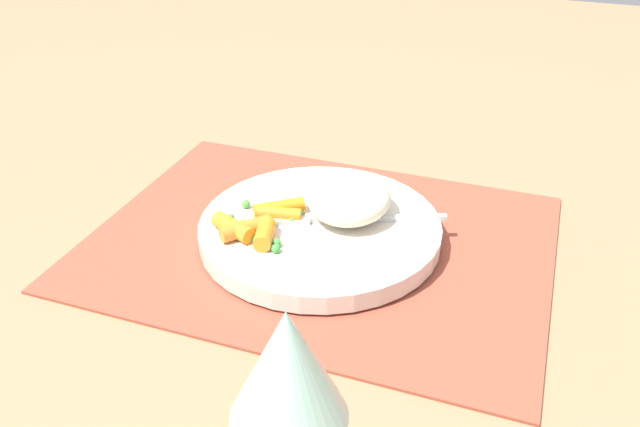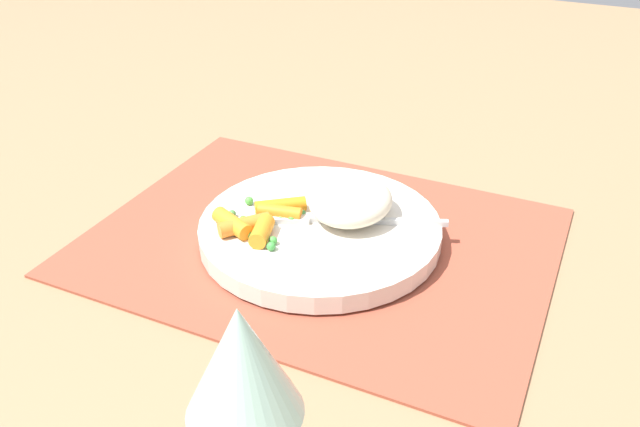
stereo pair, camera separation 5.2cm
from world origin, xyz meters
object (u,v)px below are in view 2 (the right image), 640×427
Objects in this scene: rice_mound at (351,200)px; carrot_portion at (258,220)px; plate at (320,230)px; fork at (337,220)px; wine_glass at (242,369)px.

rice_mound is 0.10m from carrot_portion.
rice_mound is (-0.02, -0.02, 0.03)m from plate.
carrot_portion is at bearing 31.13° from fork.
wine_glass is (-0.06, 0.31, 0.07)m from rice_mound.
carrot_portion reaches higher than plate.
wine_glass reaches higher than carrot_portion.
fork is (-0.07, -0.04, -0.01)m from carrot_portion.
plate is 1.41× the size of fork.
wine_glass reaches higher than fork.
carrot_portion is at bearing 33.80° from plate.
plate is 2.62× the size of rice_mound.
carrot_portion is 0.59× the size of wine_glass.
plate is at bearing -73.79° from wine_glass.
wine_glass is (-0.14, 0.26, 0.08)m from carrot_portion.
carrot_portion is 0.08m from fork.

